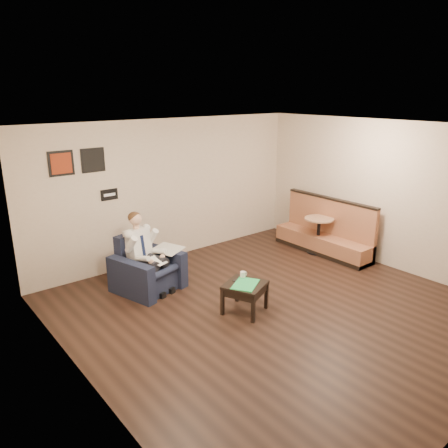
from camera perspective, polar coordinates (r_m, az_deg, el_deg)
ground at (r=7.07m, az=6.69°, el=-10.98°), size 6.00×6.00×0.00m
wall_back at (r=8.80m, az=-7.03°, el=4.43°), size 6.00×0.02×2.80m
wall_left at (r=4.96m, az=-18.07°, el=-6.53°), size 0.02×6.00×2.80m
wall_right at (r=8.87m, az=20.79°, el=3.53°), size 0.02×6.00×2.80m
ceiling at (r=6.26m, az=7.59°, el=12.26°), size 6.00×6.00×0.02m
seating_sign at (r=8.18m, az=-14.75°, el=3.73°), size 0.32×0.02×0.20m
art_print_left at (r=7.77m, az=-20.51°, el=7.43°), size 0.42×0.03×0.42m
art_print_right at (r=7.96m, az=-16.75°, el=7.99°), size 0.42×0.03×0.42m
armchair at (r=7.60m, az=-9.95°, el=-5.13°), size 1.20×1.20×0.94m
seated_man at (r=7.45m, az=-9.35°, el=-4.11°), size 0.84×1.05×1.29m
lap_papers at (r=7.41m, az=-8.76°, el=-4.76°), size 0.31×0.36×0.01m
newspaper at (r=7.73m, az=-7.40°, el=-3.26°), size 0.55×0.62×0.01m
side_table at (r=6.86m, az=2.73°, el=-9.57°), size 0.76×0.76×0.47m
green_folder at (r=6.72m, az=2.81°, el=-7.86°), size 0.58×0.53×0.01m
coffee_mug at (r=6.94m, az=2.48°, el=-6.62°), size 0.11×0.11×0.10m
smartphone at (r=6.87m, az=1.67°, el=-7.31°), size 0.16×0.11×0.01m
banquette at (r=9.38m, az=12.87°, el=-0.33°), size 0.53×2.23×1.14m
cafe_table at (r=9.41m, az=12.21°, el=-1.46°), size 0.71×0.71×0.76m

